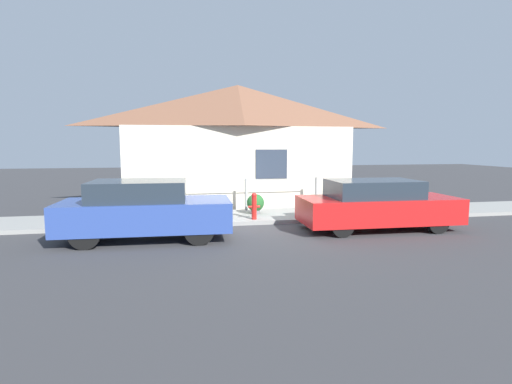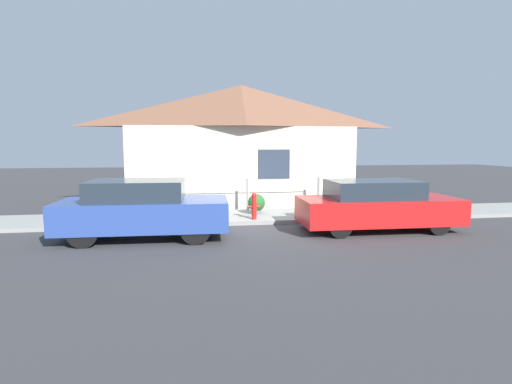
% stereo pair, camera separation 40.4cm
% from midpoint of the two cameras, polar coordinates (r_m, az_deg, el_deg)
% --- Properties ---
extents(ground_plane, '(60.00, 60.00, 0.00)m').
position_cam_midpoint_polar(ground_plane, '(11.22, 1.23, -4.75)').
color(ground_plane, '#38383A').
extents(sidewalk, '(24.00, 2.09, 0.11)m').
position_cam_midpoint_polar(sidewalk, '(12.22, 0.37, -3.52)').
color(sidewalk, gray).
rests_on(sidewalk, ground_plane).
extents(house, '(8.33, 2.23, 4.36)m').
position_cam_midpoint_polar(house, '(14.59, -1.26, 11.40)').
color(house, beige).
rests_on(house, ground_plane).
extents(fence, '(4.90, 0.10, 1.04)m').
position_cam_midpoint_polar(fence, '(13.00, -0.27, -0.07)').
color(fence, '#999993').
rests_on(fence, sidewalk).
extents(car_left, '(3.99, 1.81, 1.41)m').
position_cam_midpoint_polar(car_left, '(9.83, -14.74, -2.37)').
color(car_left, '#2D4793').
rests_on(car_left, ground_plane).
extents(car_right, '(4.15, 1.74, 1.32)m').
position_cam_midpoint_polar(car_right, '(10.96, 17.90, -1.85)').
color(car_right, red).
rests_on(car_right, ground_plane).
extents(fire_hydrant, '(0.34, 0.15, 0.77)m').
position_cam_midpoint_polar(fire_hydrant, '(11.41, 0.74, -1.94)').
color(fire_hydrant, red).
rests_on(fire_hydrant, sidewalk).
extents(potted_plant_near_hydrant, '(0.54, 0.54, 0.62)m').
position_cam_midpoint_polar(potted_plant_near_hydrant, '(12.31, 1.01, -1.62)').
color(potted_plant_near_hydrant, slate).
rests_on(potted_plant_near_hydrant, sidewalk).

